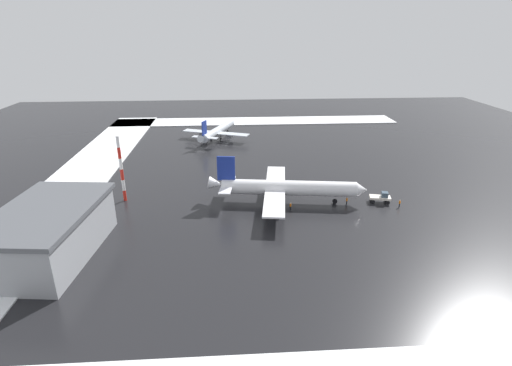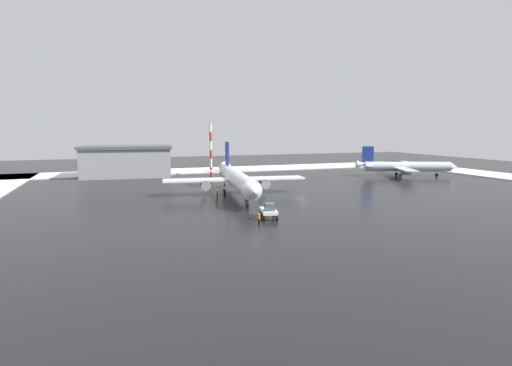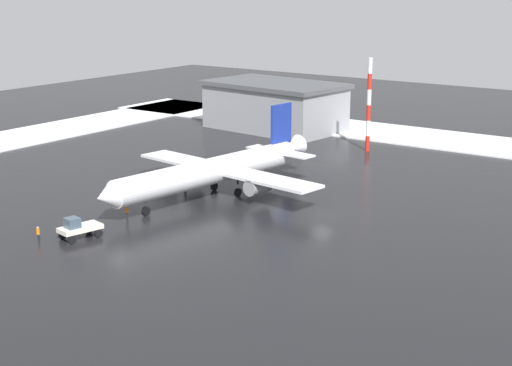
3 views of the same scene
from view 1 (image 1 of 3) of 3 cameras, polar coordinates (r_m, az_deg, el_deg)
The scene contains 11 objects.
ground_plane at distance 104.56m, azimuth 2.16°, elevation 0.68°, with size 240.00×240.00×0.00m, color black.
snow_bank_far at distance 111.32m, azimuth -24.38°, elevation 0.09°, with size 152.00×16.00×0.27m, color white.
snow_bank_left at distance 168.62m, azimuth -0.15°, elevation 8.85°, with size 14.00×116.00×0.27m, color white.
airplane_foreground_jet at distance 89.34m, azimuth 4.12°, elevation -0.69°, with size 29.62×35.56×10.56m.
airplane_distant_tail at distance 141.82m, azimuth -5.51°, elevation 7.42°, with size 27.70×23.45×8.59m.
pushback_tug at distance 94.20m, azimuth 17.46°, elevation -1.93°, with size 3.16×4.97×2.50m.
ground_crew_mid_apron at distance 93.20m, azimuth 19.84°, elevation -2.70°, with size 0.36×0.36×1.71m.
ground_crew_by_nose_gear at distance 91.23m, azimuth 12.84°, elevation -2.44°, with size 0.36×0.36×1.71m.
ground_crew_beside_wing at distance 86.61m, azimuth 4.93°, elevation -3.28°, with size 0.36×0.36×1.71m.
antenna_mast at distance 93.44m, azimuth -18.68°, elevation 1.88°, with size 0.70×0.70×15.16m.
cargo_hangar at distance 77.06m, azimuth -27.57°, elevation -6.28°, with size 26.38×17.43×8.80m.
Camera 1 is at (97.16, -10.31, 37.24)m, focal length 28.00 mm.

